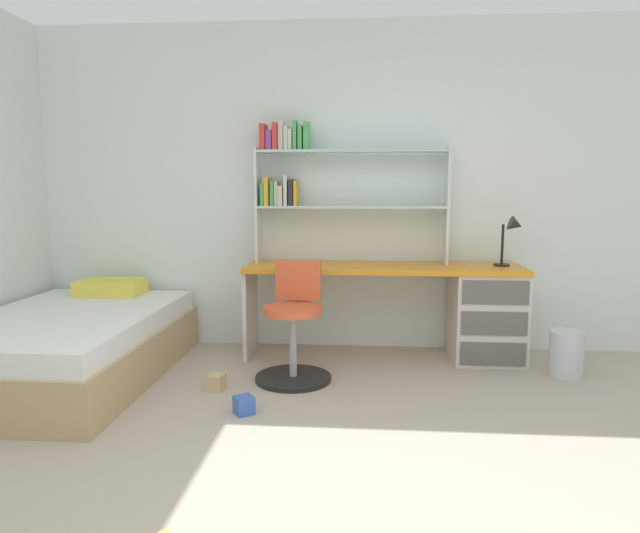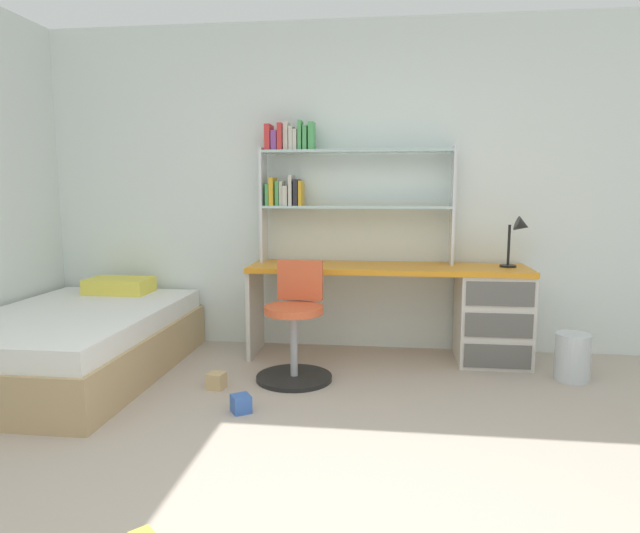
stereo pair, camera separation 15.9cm
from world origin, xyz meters
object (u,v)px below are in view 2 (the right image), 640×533
Objects in this scene: desk at (462,308)px; desk_lamp at (519,234)px; waste_bin at (572,357)px; swivel_chair at (295,333)px; bed_platform at (75,342)px; toy_block_natural_1 at (216,381)px; toy_block_blue_2 at (241,404)px; bookshelf_hutch at (325,178)px.

desk is 0.69m from desk_lamp.
desk is 6.51× the size of waste_bin.
waste_bin is (1.88, 0.20, -0.16)m from swivel_chair.
desk is 2.82m from bed_platform.
swivel_chair reaches higher than desk.
toy_block_natural_1 is (1.07, -0.16, -0.18)m from bed_platform.
desk reaches higher than toy_block_blue_2.
desk is at bearing 179.78° from desk_lamp.
toy_block_natural_1 is at bearing 125.75° from toy_block_blue_2.
bed_platform reaches higher than waste_bin.
bed_platform is at bearing -153.98° from bookshelf_hutch.
desk_lamp is 2.34m from toy_block_blue_2.
swivel_chair is 2.50× the size of waste_bin.
swivel_chair is 7.77× the size of toy_block_blue_2.
bed_platform is (-1.55, -0.10, -0.09)m from swivel_chair.
toy_block_natural_1 is at bearing -8.43° from bed_platform.
toy_block_blue_2 is (-1.40, -1.19, -0.36)m from desk.
bed_platform is 5.89× the size of waste_bin.
desk_lamp reaches higher than desk.
toy_block_natural_1 is at bearing -168.95° from waste_bin.
swivel_chair is at bearing -160.21° from desk_lamp.
bed_platform is (-3.13, -0.67, -0.74)m from desk_lamp.
bookshelf_hutch is 1.29m from swivel_chair.
desk reaches higher than bed_platform.
bookshelf_hutch reaches higher than desk_lamp.
desk is at bearing 40.44° from toy_block_blue_2.
bookshelf_hutch is (-1.06, 0.15, 0.98)m from desk.
swivel_chair is at bearing -154.38° from desk.
desk is 1.32m from swivel_chair.
waste_bin is 2.26m from toy_block_blue_2.
swivel_chair is 0.71m from toy_block_blue_2.
toy_block_natural_1 is 0.45m from toy_block_blue_2.
toy_block_blue_2 is at bearing -109.09° from swivel_chair.
desk_lamp is (1.45, -0.15, -0.41)m from bookshelf_hutch.
swivel_chair is at bearing 70.91° from toy_block_blue_2.
desk_lamp is at bearing 33.66° from toy_block_blue_2.
bookshelf_hutch reaches higher than waste_bin.
bed_platform is at bearing -167.98° from desk_lamp.
swivel_chair is 0.42× the size of bed_platform.
desk is 20.26× the size of toy_block_blue_2.
waste_bin is (0.31, -0.36, -0.81)m from desk_lamp.
bookshelf_hutch is 2.19m from bed_platform.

